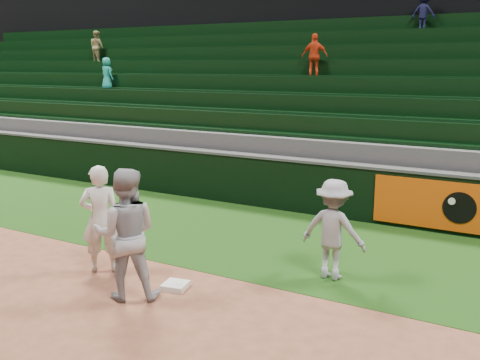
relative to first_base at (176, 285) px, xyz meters
name	(u,v)px	position (x,y,z in m)	size (l,w,h in m)	color
ground	(171,292)	(0.03, -0.16, -0.04)	(70.00, 70.00, 0.00)	brown
foul_grass	(261,237)	(0.03, 2.84, -0.04)	(36.00, 4.20, 0.01)	#15380E
first_base	(176,285)	(0.00, 0.00, 0.00)	(0.36, 0.36, 0.08)	white
first_baseman	(101,219)	(-1.48, -0.01, 0.86)	(0.66, 0.43, 1.80)	silver
baserunner	(126,234)	(-0.41, -0.60, 0.93)	(0.95, 0.74, 1.95)	#A1A4AC
base_coach	(333,230)	(1.96, 1.56, 0.78)	(1.05, 0.60, 1.62)	gray
field_wall	(306,186)	(0.06, 5.04, 0.59)	(36.00, 0.45, 1.25)	black
stadium_seating	(356,124)	(0.03, 8.81, 1.66)	(36.00, 5.95, 5.44)	#3E3E41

